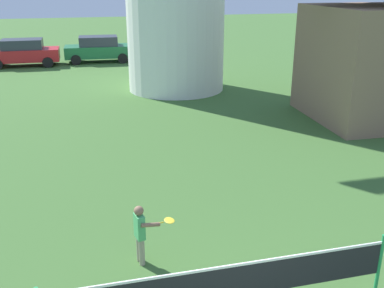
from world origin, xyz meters
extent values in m
cylinder|color=#238E4C|center=(2.40, 1.56, 0.55)|extent=(0.06, 0.06, 1.10)
cube|color=black|center=(-0.20, 1.56, 0.68)|extent=(5.17, 0.01, 0.55)
cube|color=white|center=(-0.20, 1.56, 0.97)|extent=(5.17, 0.02, 0.04)
cylinder|color=#9E937F|center=(-1.23, 3.43, 0.26)|extent=(0.10, 0.10, 0.52)
cylinder|color=#9E937F|center=(-1.20, 3.29, 0.26)|extent=(0.10, 0.10, 0.52)
cube|color=#4CB266|center=(-1.22, 3.36, 0.75)|extent=(0.19, 0.28, 0.46)
sphere|color=#89664C|center=(-1.22, 3.36, 1.06)|extent=(0.17, 0.17, 0.17)
cylinder|color=#89664C|center=(-1.25, 3.52, 0.73)|extent=(0.07, 0.07, 0.35)
cylinder|color=#89664C|center=(-1.04, 3.25, 0.82)|extent=(0.36, 0.14, 0.13)
cylinder|color=yellow|center=(-0.90, 3.27, 0.82)|extent=(0.22, 0.07, 0.04)
ellipsoid|color=yellow|center=(-0.68, 3.32, 0.82)|extent=(0.22, 0.27, 0.03)
cube|color=red|center=(-5.12, 24.58, 0.65)|extent=(4.08, 1.75, 0.70)
cube|color=#2D333D|center=(-5.12, 24.58, 1.28)|extent=(2.29, 1.52, 0.56)
cylinder|color=black|center=(-3.73, 25.41, 0.30)|extent=(0.60, 0.19, 0.60)
cylinder|color=black|center=(-3.75, 23.71, 0.30)|extent=(0.60, 0.19, 0.60)
cylinder|color=black|center=(-6.49, 25.44, 0.30)|extent=(0.60, 0.19, 0.60)
cube|color=#1E6638|center=(-0.74, 24.94, 0.65)|extent=(4.14, 1.85, 0.70)
cube|color=#2D333D|center=(-0.74, 24.94, 1.28)|extent=(2.34, 1.58, 0.56)
cylinder|color=black|center=(0.68, 25.74, 0.30)|extent=(0.61, 0.20, 0.60)
cylinder|color=black|center=(0.61, 24.04, 0.30)|extent=(0.61, 0.20, 0.60)
cylinder|color=black|center=(-2.09, 25.84, 0.30)|extent=(0.61, 0.20, 0.60)
cylinder|color=black|center=(-2.16, 24.14, 0.30)|extent=(0.61, 0.20, 0.60)
camera|label=1|loc=(-2.02, -3.61, 4.88)|focal=42.04mm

